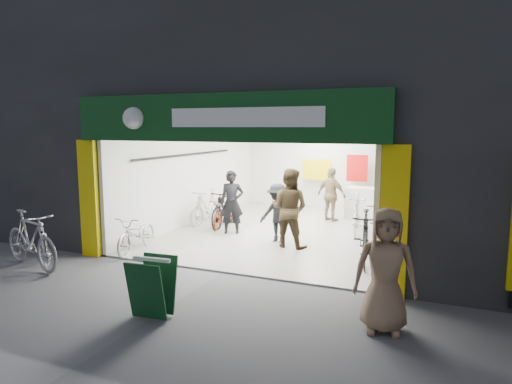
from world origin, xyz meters
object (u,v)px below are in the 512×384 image
Objects in this scene: bike_left_front at (137,234)px; sandwich_board at (152,286)px; bike_right_front at (365,238)px; pedestrian_near at (385,270)px; parked_bike at (31,240)px.

sandwich_board reaches higher than bike_left_front.
bike_left_front is 5.13m from bike_right_front.
parked_bike is at bearing 168.43° from pedestrian_near.
parked_bike is at bearing -163.66° from bike_right_front.
parked_bike is 1.12× the size of pedestrian_near.
sandwich_board is at bearing -91.17° from parked_bike.
sandwich_board is at bearing -174.83° from pedestrian_near.
bike_right_front is (5.00, 1.15, 0.12)m from bike_left_front.
pedestrian_near is at bearing -27.95° from bike_left_front.
pedestrian_near reaches higher than bike_left_front.
bike_left_front is at bearing 125.40° from sandwich_board.
bike_left_front is 0.84× the size of parked_bike.
pedestrian_near is 1.96× the size of sandwich_board.
bike_right_front reaches higher than sandwich_board.
parked_bike is 3.90m from sandwich_board.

